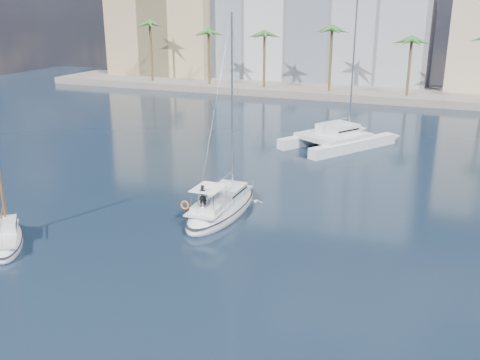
% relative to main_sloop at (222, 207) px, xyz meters
% --- Properties ---
extents(ground, '(160.00, 160.00, 0.00)m').
position_rel_main_sloop_xyz_m(ground, '(1.13, -2.85, -0.49)').
color(ground, black).
rests_on(ground, ground).
extents(quay, '(120.00, 14.00, 1.20)m').
position_rel_main_sloop_xyz_m(quay, '(1.13, 58.15, 0.11)').
color(quay, gray).
rests_on(quay, ground).
extents(building_modern, '(42.00, 16.00, 28.00)m').
position_rel_main_sloop_xyz_m(building_modern, '(-10.87, 70.15, 13.51)').
color(building_modern, silver).
rests_on(building_modern, ground).
extents(building_tan_left, '(22.00, 14.00, 22.00)m').
position_rel_main_sloop_xyz_m(building_tan_left, '(-40.87, 66.15, 10.51)').
color(building_tan_left, tan).
rests_on(building_tan_left, ground).
extents(palm_left, '(3.60, 3.60, 12.30)m').
position_rel_main_sloop_xyz_m(palm_left, '(-32.87, 54.15, 9.79)').
color(palm_left, brown).
rests_on(palm_left, ground).
extents(palm_centre, '(3.60, 3.60, 12.30)m').
position_rel_main_sloop_xyz_m(palm_centre, '(1.13, 54.15, 9.79)').
color(palm_centre, brown).
rests_on(palm_centre, ground).
extents(main_sloop, '(3.27, 10.18, 15.10)m').
position_rel_main_sloop_xyz_m(main_sloop, '(0.00, 0.00, 0.00)').
color(main_sloop, white).
rests_on(main_sloop, ground).
extents(small_sloop, '(5.79, 6.15, 9.26)m').
position_rel_main_sloop_xyz_m(small_sloop, '(-10.74, -10.25, -0.12)').
color(small_sloop, white).
rests_on(small_sloop, ground).
extents(catamaran, '(11.60, 13.56, 17.74)m').
position_rel_main_sloop_xyz_m(catamaran, '(3.59, 22.94, 0.66)').
color(catamaran, white).
rests_on(catamaran, ground).
extents(seagull, '(1.08, 0.46, 0.20)m').
position_rel_main_sloop_xyz_m(seagull, '(2.37, 0.96, 0.46)').
color(seagull, silver).
rests_on(seagull, ground).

